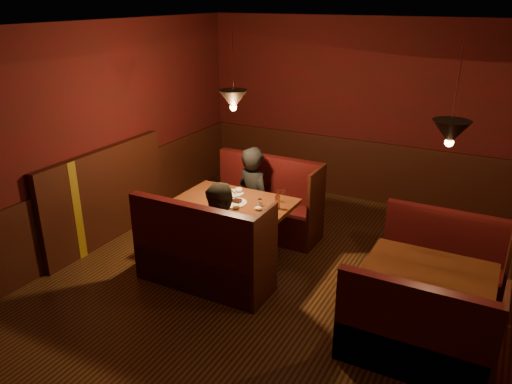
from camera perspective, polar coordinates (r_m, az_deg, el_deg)
The scene contains 9 objects.
room at distance 5.17m, azimuth 1.51°, elevation -2.76°, with size 6.02×7.02×2.92m.
main_table at distance 6.33m, azimuth -2.28°, elevation -2.48°, with size 1.46×0.88×1.02m.
main_bench_far at distance 7.09m, azimuth 1.21°, elevation -1.97°, with size 1.60×0.57×1.09m.
main_bench_near at distance 5.81m, azimuth -6.22°, elevation -7.75°, with size 1.60×0.57×1.09m.
second_table at distance 5.34m, azimuth 19.10°, elevation -9.75°, with size 1.22×0.78×0.69m.
second_bench_far at distance 6.07m, azimuth 20.33°, elevation -8.15°, with size 1.35×0.51×0.96m.
second_bench_near at distance 4.84m, azimuth 17.58°, elevation -16.03°, with size 1.35×0.51×0.96m.
diner_a at distance 6.81m, azimuth -0.24°, elevation 1.34°, with size 0.60×0.39×1.65m, color black.
diner_b at distance 5.72m, azimuth -3.79°, elevation -3.24°, with size 0.76×0.59×1.57m, color #2A261D.
Camera 1 is at (1.80, -4.18, 3.19)m, focal length 35.00 mm.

